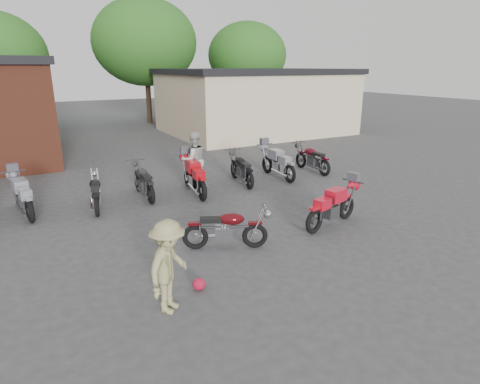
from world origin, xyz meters
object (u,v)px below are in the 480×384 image
row_bike_5 (241,167)px  row_bike_7 (312,157)px  vintage_motorcycle (227,226)px  row_bike_4 (194,175)px  row_bike_3 (143,179)px  helmet (199,284)px  row_bike_2 (96,191)px  sportbike (333,204)px  person_tan (169,267)px  row_bike_6 (278,161)px  person_light (194,160)px  row_bike_1 (22,194)px

row_bike_5 → row_bike_7: 3.18m
vintage_motorcycle → row_bike_4: bearing=102.9°
row_bike_3 → row_bike_5: bearing=-91.1°
helmet → row_bike_2: row_bike_2 is taller
sportbike → vintage_motorcycle: bearing=163.7°
row_bike_3 → row_bike_7: (6.58, 0.02, 0.00)m
sportbike → helmet: 4.42m
helmet → row_bike_2: bearing=98.6°
sportbike → person_tan: person_tan is taller
person_tan → row_bike_6: (6.25, 6.15, -0.20)m
row_bike_2 → row_bike_4: (3.01, -0.04, 0.09)m
row_bike_2 → person_light: bearing=-70.0°
vintage_motorcycle → helmet: size_ratio=7.45×
helmet → row_bike_1: size_ratio=0.12×
vintage_motorcycle → helmet: 1.86m
person_tan → row_bike_4: size_ratio=0.75×
person_tan → sportbike: bearing=-24.8°
person_tan → row_bike_2: person_tan is taller
vintage_motorcycle → row_bike_3: bearing=123.0°
person_light → row_bike_7: bearing=177.2°
row_bike_2 → row_bike_7: 8.08m
row_bike_3 → row_bike_7: bearing=-89.1°
person_light → person_tan: bearing=63.9°
person_tan → row_bike_6: person_tan is taller
sportbike → row_bike_2: 6.59m
vintage_motorcycle → row_bike_1: (-3.91, 4.60, 0.06)m
row_bike_6 → vintage_motorcycle: bearing=137.2°
row_bike_4 → row_bike_6: size_ratio=1.03×
helmet → row_bike_3: (0.66, 5.86, 0.46)m
row_bike_4 → row_bike_6: bearing=-78.2°
row_bike_4 → person_light: bearing=-16.5°
person_light → person_tan: 7.15m
row_bike_2 → row_bike_3: 1.53m
vintage_motorcycle → person_tan: person_tan is taller
vintage_motorcycle → row_bike_3: row_bike_3 is taller
row_bike_2 → row_bike_6: row_bike_6 is taller
sportbike → person_light: 5.17m
helmet → person_tan: bearing=-151.6°
person_tan → vintage_motorcycle: bearing=-1.6°
sportbike → row_bike_1: size_ratio=0.97×
sportbike → row_bike_2: size_ratio=1.07×
helmet → row_bike_3: bearing=83.6°
row_bike_1 → row_bike_6: bearing=-100.3°
row_bike_1 → row_bike_7: size_ratio=1.02×
row_bike_5 → row_bike_6: size_ratio=0.96×
row_bike_1 → row_bike_3: bearing=-100.3°
helmet → row_bike_2: 5.56m
row_bike_3 → row_bike_4: 1.58m
vintage_motorcycle → person_light: 4.94m
person_tan → row_bike_2: bearing=48.8°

